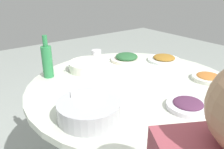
# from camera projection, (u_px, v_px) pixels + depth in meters

# --- Properties ---
(round_dining_table) EXTENTS (1.26, 1.26, 0.75)m
(round_dining_table) POSITION_uv_depth(u_px,v_px,m) (133.00, 100.00, 1.42)
(round_dining_table) COLOR #99999E
(round_dining_table) RESTS_ON ground
(rice_bowl) EXTENTS (0.28, 0.28, 0.09)m
(rice_bowl) POSITION_uv_depth(u_px,v_px,m) (89.00, 110.00, 1.02)
(rice_bowl) COLOR #B2B5BA
(rice_bowl) RESTS_ON round_dining_table
(soup_bowl) EXTENTS (0.29, 0.27, 0.06)m
(soup_bowl) POSITION_uv_depth(u_px,v_px,m) (89.00, 66.00, 1.58)
(soup_bowl) COLOR white
(soup_bowl) RESTS_ON round_dining_table
(dish_tofu_braise) EXTENTS (0.20, 0.20, 0.04)m
(dish_tofu_braise) POSITION_uv_depth(u_px,v_px,m) (208.00, 77.00, 1.42)
(dish_tofu_braise) COLOR silver
(dish_tofu_braise) RESTS_ON round_dining_table
(dish_greens) EXTENTS (0.24, 0.24, 0.06)m
(dish_greens) POSITION_uv_depth(u_px,v_px,m) (127.00, 58.00, 1.76)
(dish_greens) COLOR silver
(dish_greens) RESTS_ON round_dining_table
(dish_stirfry) EXTENTS (0.24, 0.24, 0.05)m
(dish_stirfry) POSITION_uv_depth(u_px,v_px,m) (164.00, 59.00, 1.75)
(dish_stirfry) COLOR white
(dish_stirfry) RESTS_ON round_dining_table
(dish_eggplant) EXTENTS (0.21, 0.21, 0.05)m
(dish_eggplant) POSITION_uv_depth(u_px,v_px,m) (188.00, 105.00, 1.11)
(dish_eggplant) COLOR silver
(dish_eggplant) RESTS_ON round_dining_table
(green_bottle) EXTENTS (0.07, 0.07, 0.27)m
(green_bottle) POSITION_uv_depth(u_px,v_px,m) (47.00, 61.00, 1.44)
(green_bottle) COLOR #2C8045
(green_bottle) RESTS_ON round_dining_table
(tea_cup_near) EXTENTS (0.08, 0.08, 0.06)m
(tea_cup_near) POSITION_uv_depth(u_px,v_px,m) (96.00, 54.00, 1.84)
(tea_cup_near) COLOR white
(tea_cup_near) RESTS_ON round_dining_table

